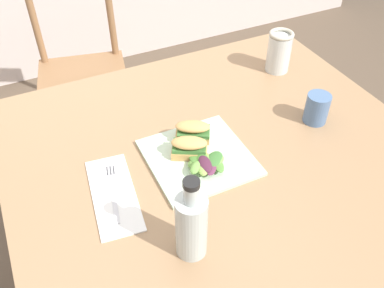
# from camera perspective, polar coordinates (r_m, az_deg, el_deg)

# --- Properties ---
(ground_plane) EXTENTS (9.11, 9.11, 0.00)m
(ground_plane) POSITION_cam_1_polar(r_m,az_deg,el_deg) (1.72, -1.30, -18.80)
(ground_plane) COLOR brown
(dining_table) EXTENTS (1.11, 1.00, 0.74)m
(dining_table) POSITION_cam_1_polar(r_m,az_deg,el_deg) (1.21, 3.52, -5.23)
(dining_table) COLOR #997551
(dining_table) RESTS_ON ground
(chair_wooden_far) EXTENTS (0.48, 0.48, 0.87)m
(chair_wooden_far) POSITION_cam_1_polar(r_m,az_deg,el_deg) (2.04, -14.77, 9.47)
(chair_wooden_far) COLOR #8E6642
(chair_wooden_far) RESTS_ON ground
(plate_lunch) EXTENTS (0.26, 0.26, 0.01)m
(plate_lunch) POSITION_cam_1_polar(r_m,az_deg,el_deg) (1.09, 0.91, -1.85)
(plate_lunch) COLOR beige
(plate_lunch) RESTS_ON dining_table
(sandwich_half_front) EXTENTS (0.11, 0.09, 0.06)m
(sandwich_half_front) POSITION_cam_1_polar(r_m,az_deg,el_deg) (1.07, -0.37, -0.42)
(sandwich_half_front) COLOR tan
(sandwich_half_front) RESTS_ON plate_lunch
(sandwich_half_back) EXTENTS (0.11, 0.09, 0.06)m
(sandwich_half_back) POSITION_cam_1_polar(r_m,az_deg,el_deg) (1.12, 0.17, 1.72)
(sandwich_half_back) COLOR tan
(sandwich_half_back) RESTS_ON plate_lunch
(salad_mixed_greens) EXTENTS (0.12, 0.10, 0.03)m
(salad_mixed_greens) POSITION_cam_1_polar(r_m,az_deg,el_deg) (1.05, 1.83, -2.53)
(salad_mixed_greens) COLOR #6B9E47
(salad_mixed_greens) RESTS_ON plate_lunch
(napkin_folded) EXTENTS (0.13, 0.27, 0.00)m
(napkin_folded) POSITION_cam_1_polar(r_m,az_deg,el_deg) (1.03, -10.65, -6.76)
(napkin_folded) COLOR white
(napkin_folded) RESTS_ON dining_table
(fork_on_napkin) EXTENTS (0.06, 0.18, 0.00)m
(fork_on_napkin) POSITION_cam_1_polar(r_m,az_deg,el_deg) (1.04, -10.76, -5.92)
(fork_on_napkin) COLOR silver
(fork_on_napkin) RESTS_ON napkin_folded
(bottle_cold_brew) EXTENTS (0.07, 0.07, 0.21)m
(bottle_cold_brew) POSITION_cam_1_polar(r_m,az_deg,el_deg) (0.86, -0.08, -11.38)
(bottle_cold_brew) COLOR black
(bottle_cold_brew) RESTS_ON dining_table
(mason_jar_iced_tea) EXTENTS (0.08, 0.08, 0.14)m
(mason_jar_iced_tea) POSITION_cam_1_polar(r_m,az_deg,el_deg) (1.44, 11.76, 12.02)
(mason_jar_iced_tea) COLOR #C67528
(mason_jar_iced_tea) RESTS_ON dining_table
(cup_extra_side) EXTENTS (0.07, 0.07, 0.09)m
(cup_extra_side) POSITION_cam_1_polar(r_m,az_deg,el_deg) (1.24, 16.69, 4.69)
(cup_extra_side) COLOR #4C6B93
(cup_extra_side) RESTS_ON dining_table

